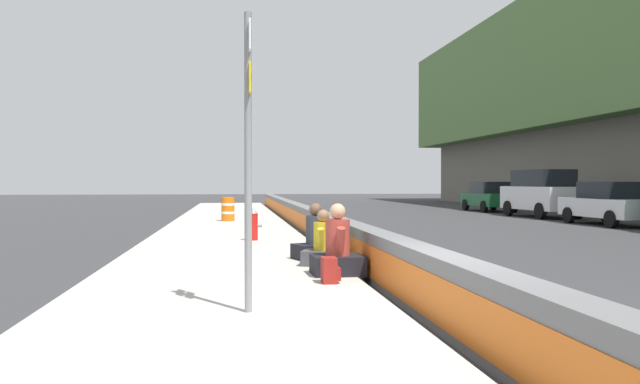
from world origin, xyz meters
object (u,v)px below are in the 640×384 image
(seated_person_rear, at_px, (315,242))
(parked_car_midline, at_px, (542,193))
(backpack, at_px, (330,270))
(construction_barrel, at_px, (228,209))
(seated_person_middle, at_px, (323,248))
(parked_car_far, at_px, (489,196))
(fire_hydrant, at_px, (253,224))
(route_sign_post, at_px, (248,140))
(seated_person_foreground, at_px, (338,252))
(parked_car_fourth, at_px, (610,203))

(seated_person_rear, bearing_deg, parked_car_midline, -39.39)
(seated_person_rear, relative_size, backpack, 2.84)
(construction_barrel, bearing_deg, seated_person_middle, -172.21)
(seated_person_rear, xyz_separation_m, parked_car_far, (22.08, -12.99, 0.37))
(seated_person_middle, bearing_deg, fire_hydrant, 12.29)
(route_sign_post, bearing_deg, parked_car_far, -28.06)
(backpack, bearing_deg, seated_person_rear, -3.23)
(route_sign_post, height_order, seated_person_foreground, route_sign_post)
(route_sign_post, bearing_deg, seated_person_rear, -16.23)
(parked_car_fourth, relative_size, parked_car_midline, 0.93)
(route_sign_post, distance_m, parked_car_fourth, 21.12)
(parked_car_midline, bearing_deg, seated_person_foreground, 144.34)
(route_sign_post, xyz_separation_m, backpack, (2.02, -1.30, -1.88))
(backpack, distance_m, construction_barrel, 15.96)
(seated_person_foreground, relative_size, seated_person_middle, 1.15)
(seated_person_middle, relative_size, backpack, 2.61)
(parked_car_fourth, distance_m, parked_car_far, 11.79)
(seated_person_middle, relative_size, parked_car_fourth, 0.23)
(fire_hydrant, relative_size, parked_car_far, 0.19)
(seated_person_foreground, distance_m, seated_person_rear, 2.15)
(parked_car_fourth, bearing_deg, parked_car_midline, -0.40)
(backpack, bearing_deg, route_sign_post, 147.26)
(seated_person_foreground, bearing_deg, parked_car_fourth, -46.01)
(route_sign_post, xyz_separation_m, parked_car_midline, (20.91, -14.49, -1.03))
(route_sign_post, distance_m, construction_barrel, 17.96)
(seated_person_middle, xyz_separation_m, backpack, (-2.12, 0.20, -0.13))
(parked_car_midline, relative_size, parked_car_far, 1.08)
(fire_hydrant, distance_m, parked_car_far, 22.67)
(construction_barrel, xyz_separation_m, parked_car_midline, (3.02, -14.87, 0.56))
(route_sign_post, xyz_separation_m, parked_car_fourth, (15.34, -14.45, -1.35))
(seated_person_rear, relative_size, parked_car_fourth, 0.25)
(parked_car_midline, bearing_deg, parked_car_far, 0.27)
(route_sign_post, distance_m, seated_person_middle, 4.74)
(route_sign_post, distance_m, seated_person_foreground, 3.71)
(parked_car_fourth, bearing_deg, parked_car_far, -0.04)
(fire_hydrant, height_order, seated_person_foreground, seated_person_foreground)
(seated_person_middle, bearing_deg, seated_person_rear, 1.65)
(route_sign_post, relative_size, seated_person_rear, 3.17)
(parked_car_fourth, bearing_deg, fire_hydrant, 112.91)
(backpack, distance_m, parked_car_far, 28.36)
(seated_person_middle, distance_m, backpack, 2.13)
(fire_hydrant, distance_m, backpack, 7.43)
(route_sign_post, distance_m, parked_car_far, 30.77)
(seated_person_foreground, distance_m, parked_car_fourth, 17.91)
(route_sign_post, height_order, parked_car_fourth, route_sign_post)
(backpack, height_order, parked_car_fourth, parked_car_fourth)
(seated_person_middle, height_order, parked_car_far, parked_car_far)
(route_sign_post, relative_size, parked_car_midline, 0.74)
(route_sign_post, relative_size, backpack, 9.00)
(parked_car_far, bearing_deg, seated_person_rear, 149.53)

